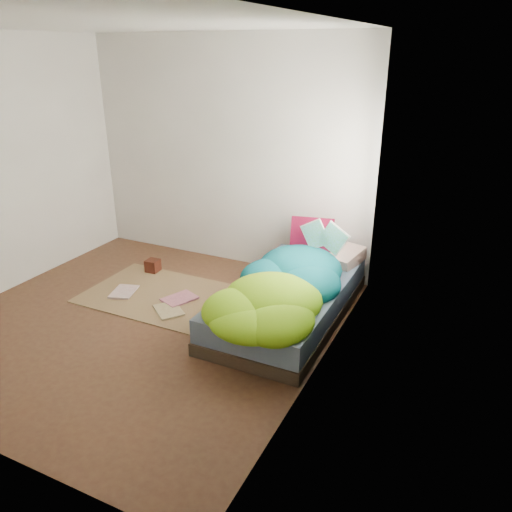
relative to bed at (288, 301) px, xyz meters
The scene contains 12 objects.
ground 1.43m from the bed, 149.45° to the right, with size 3.50×3.50×0.00m, color #48291B.
room_walls 2.02m from the bed, 149.42° to the right, with size 3.54×3.54×2.62m.
bed is the anchor object (origin of this frame).
duvet 0.41m from the bed, 90.00° to the right, with size 0.96×1.84×0.34m, color navy, non-canonical shape.
rug 1.39m from the bed, behind, with size 1.60×1.10×0.01m, color brown.
pillow_floral 0.84m from the bed, 77.58° to the left, with size 0.61×0.38×0.14m, color silver.
pillow_magenta 0.83m from the bed, 93.21° to the left, with size 0.45×0.14×0.45m, color #54051F.
open_book 0.80m from the bed, 68.70° to the left, with size 0.42×0.09×0.25m, color green, non-canonical shape.
wooden_box 1.85m from the bed, behind, with size 0.14×0.14×0.14m, color #38180C.
floor_book_a 1.91m from the bed, 169.55° to the right, with size 0.23×0.32×0.02m, color silver.
floor_book_b 1.26m from the bed, behind, with size 0.25×0.33×0.03m, color #C2707C.
floor_book_c 1.29m from the bed, 155.21° to the right, with size 0.24×0.32×0.02m, color tan.
Camera 1 is at (2.80, -3.27, 2.42)m, focal length 35.00 mm.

